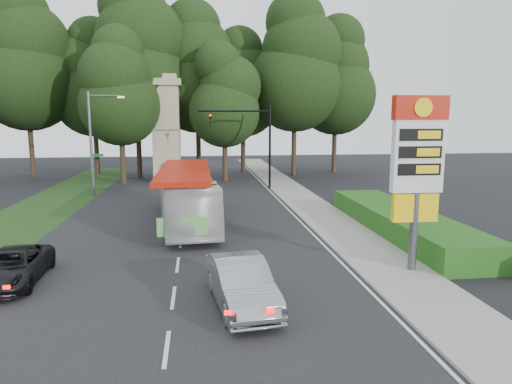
{
  "coord_description": "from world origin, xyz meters",
  "views": [
    {
      "loc": [
        0.92,
        -14.36,
        6.0
      ],
      "look_at": [
        3.89,
        8.96,
        2.2
      ],
      "focal_mm": 32.0,
      "sensor_mm": 36.0,
      "label": 1
    }
  ],
  "objects": [
    {
      "name": "monument",
      "position": [
        -2.0,
        30.0,
        5.1
      ],
      "size": [
        3.0,
        3.0,
        10.05
      ],
      "color": "tan",
      "rests_on": "ground"
    },
    {
      "name": "road_surface",
      "position": [
        0.0,
        12.0,
        0.01
      ],
      "size": [
        14.0,
        80.0,
        0.02
      ],
      "primitive_type": "cube",
      "color": "black",
      "rests_on": "ground"
    },
    {
      "name": "tree_west_near",
      "position": [
        -10.0,
        37.0,
        10.02
      ],
      "size": [
        8.4,
        8.4,
        16.5
      ],
      "color": "#2D2116",
      "rests_on": "ground"
    },
    {
      "name": "suv_charcoal",
      "position": [
        -5.94,
        2.67,
        0.63
      ],
      "size": [
        2.26,
        4.61,
        1.26
      ],
      "primitive_type": "imported",
      "rotation": [
        0.0,
        0.0,
        0.04
      ],
      "color": "black",
      "rests_on": "ground"
    },
    {
      "name": "tree_east_mid",
      "position": [
        11.0,
        33.0,
        11.35
      ],
      "size": [
        9.52,
        9.52,
        18.7
      ],
      "color": "#2D2116",
      "rests_on": "ground"
    },
    {
      "name": "tree_center_left",
      "position": [
        -5.0,
        33.0,
        12.02
      ],
      "size": [
        10.08,
        10.08,
        19.8
      ],
      "color": "#2D2116",
      "rests_on": "ground"
    },
    {
      "name": "tree_east_near",
      "position": [
        6.0,
        37.0,
        9.68
      ],
      "size": [
        8.12,
        8.12,
        15.95
      ],
      "color": "#2D2116",
      "rests_on": "ground"
    },
    {
      "name": "tree_monument_left",
      "position": [
        -6.0,
        29.0,
        8.68
      ],
      "size": [
        7.28,
        7.28,
        14.3
      ],
      "color": "#2D2116",
      "rests_on": "ground"
    },
    {
      "name": "streetlight_signs",
      "position": [
        -6.99,
        22.01,
        4.44
      ],
      "size": [
        2.75,
        0.98,
        8.0
      ],
      "color": "#59595E",
      "rests_on": "ground"
    },
    {
      "name": "traffic_signal_mast",
      "position": [
        5.68,
        24.0,
        4.67
      ],
      "size": [
        6.1,
        0.35,
        7.2
      ],
      "color": "black",
      "rests_on": "ground"
    },
    {
      "name": "gas_station_pylon",
      "position": [
        9.2,
        1.99,
        4.45
      ],
      "size": [
        2.1,
        0.45,
        6.85
      ],
      "color": "#59595E",
      "rests_on": "ground"
    },
    {
      "name": "hedge",
      "position": [
        11.5,
        8.0,
        0.6
      ],
      "size": [
        3.0,
        14.0,
        1.2
      ],
      "primitive_type": "cube",
      "color": "#1D4F15",
      "rests_on": "ground"
    },
    {
      "name": "grass_verge_left",
      "position": [
        -9.5,
        18.0,
        0.01
      ],
      "size": [
        5.0,
        50.0,
        0.02
      ],
      "primitive_type": "cube",
      "color": "#193814",
      "rests_on": "ground"
    },
    {
      "name": "tree_monument_right",
      "position": [
        3.5,
        29.5,
        8.01
      ],
      "size": [
        6.72,
        6.72,
        13.2
      ],
      "color": "#2D2116",
      "rests_on": "ground"
    },
    {
      "name": "sidewalk_right",
      "position": [
        8.5,
        12.0,
        0.06
      ],
      "size": [
        3.0,
        80.0,
        0.12
      ],
      "primitive_type": "cube",
      "color": "gray",
      "rests_on": "ground"
    },
    {
      "name": "transit_bus",
      "position": [
        0.16,
        11.63,
        1.6
      ],
      "size": [
        3.82,
        11.68,
        3.2
      ],
      "primitive_type": "imported",
      "rotation": [
        0.0,
        0.0,
        0.1
      ],
      "color": "silver",
      "rests_on": "ground"
    },
    {
      "name": "tree_west_mid",
      "position": [
        -16.0,
        35.0,
        11.69
      ],
      "size": [
        9.8,
        9.8,
        19.25
      ],
      "color": "#2D2116",
      "rests_on": "ground"
    },
    {
      "name": "tree_far_east",
      "position": [
        16.0,
        35.0,
        10.35
      ],
      "size": [
        8.68,
        8.68,
        17.05
      ],
      "color": "#2D2116",
      "rests_on": "ground"
    },
    {
      "name": "sedan_silver",
      "position": [
        2.21,
        -0.42,
        0.77
      ],
      "size": [
        2.24,
        4.87,
        1.55
      ],
      "primitive_type": "imported",
      "rotation": [
        0.0,
        0.0,
        0.13
      ],
      "color": "#979A9E",
      "rests_on": "ground"
    },
    {
      "name": "tree_center_right",
      "position": [
        1.0,
        35.0,
        11.02
      ],
      "size": [
        9.24,
        9.24,
        18.15
      ],
      "color": "#2D2116",
      "rests_on": "ground"
    },
    {
      "name": "ground",
      "position": [
        0.0,
        0.0,
        0.0
      ],
      "size": [
        120.0,
        120.0,
        0.0
      ],
      "primitive_type": "plane",
      "color": "black",
      "rests_on": "ground"
    }
  ]
}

